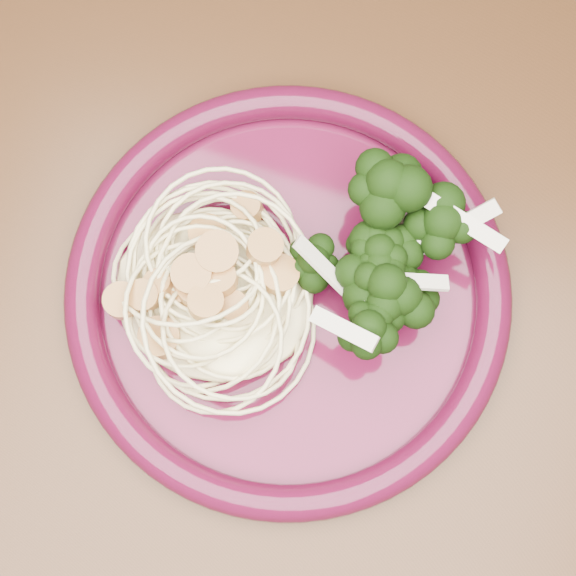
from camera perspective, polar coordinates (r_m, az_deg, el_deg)
The scene contains 6 objects.
dining_table at distance 0.62m, azimuth -10.16°, elevation -6.08°, with size 1.20×0.80×0.75m.
dinner_plate at distance 0.51m, azimuth 0.00°, elevation -0.25°, with size 0.37×0.37×0.02m.
spaghetti_pile at distance 0.50m, azimuth -5.39°, elevation -0.14°, with size 0.13×0.11×0.03m, color #F4E8A9.
scallop_cluster at distance 0.47m, azimuth -5.78°, elevation 0.86°, with size 0.12×0.12×0.04m, color #BF8541, non-canonical shape.
broccoli_pile at distance 0.49m, azimuth 6.71°, elevation 0.54°, with size 0.09×0.15×0.05m, color black.
onion_garnish at distance 0.46m, azimuth 7.17°, elevation 1.52°, with size 0.06×0.10×0.05m, color beige, non-canonical shape.
Camera 1 is at (0.13, -0.04, 1.26)m, focal length 50.00 mm.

